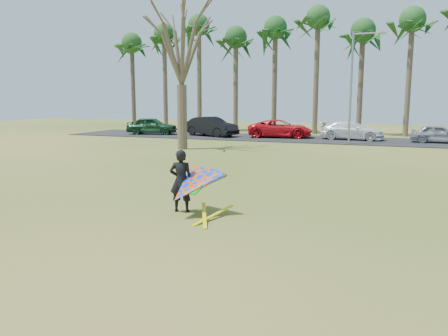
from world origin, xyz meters
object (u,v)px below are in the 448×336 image
(car_0, at_px, (152,126))
(car_4, at_px, (439,134))
(streetlight, at_px, (354,82))
(car_1, at_px, (211,126))
(car_2, at_px, (280,129))
(kite_flyer, at_px, (190,185))
(car_3, at_px, (352,131))
(bare_tree_left, at_px, (181,42))

(car_0, distance_m, car_4, 24.03)
(streetlight, relative_size, car_1, 1.57)
(streetlight, xyz_separation_m, car_2, (-6.10, 3.34, -3.65))
(car_0, bearing_deg, car_2, -100.14)
(car_4, relative_size, kite_flyer, 1.64)
(car_3, bearing_deg, kite_flyer, 179.98)
(car_1, relative_size, car_3, 1.02)
(car_3, xyz_separation_m, kite_flyer, (-2.21, -25.33, 0.07))
(kite_flyer, bearing_deg, car_3, 85.01)
(car_2, bearing_deg, kite_flyer, 179.34)
(kite_flyer, bearing_deg, streetlight, 83.53)
(kite_flyer, bearing_deg, car_2, 98.17)
(car_0, height_order, car_1, car_1)
(bare_tree_left, distance_m, streetlight, 12.58)
(bare_tree_left, distance_m, car_0, 13.70)
(bare_tree_left, xyz_separation_m, car_1, (-1.99, 9.58, -6.02))
(bare_tree_left, distance_m, car_1, 11.49)
(car_1, distance_m, car_4, 18.16)
(streetlight, xyz_separation_m, kite_flyer, (-2.48, -21.86, -3.61))
(car_4, bearing_deg, car_2, 92.57)
(car_4, bearing_deg, kite_flyer, 164.94)
(streetlight, height_order, car_3, streetlight)
(streetlight, bearing_deg, bare_tree_left, -145.43)
(car_3, distance_m, kite_flyer, 25.43)
(bare_tree_left, height_order, car_0, bare_tree_left)
(car_1, xyz_separation_m, car_3, (11.89, 0.90, -0.11))
(car_3, bearing_deg, car_0, 98.33)
(car_0, bearing_deg, bare_tree_left, -154.72)
(car_1, xyz_separation_m, kite_flyer, (9.67, -24.44, -0.04))
(car_3, bearing_deg, bare_tree_left, 141.61)
(car_1, relative_size, car_2, 0.94)
(car_0, distance_m, car_1, 5.86)
(bare_tree_left, relative_size, kite_flyer, 4.06)
(bare_tree_left, relative_size, streetlight, 1.21)
(car_0, xyz_separation_m, car_4, (24.02, 0.67, -0.12))
(car_0, relative_size, car_2, 0.85)
(car_0, height_order, kite_flyer, kite_flyer)
(streetlight, relative_size, car_4, 2.04)
(car_0, xyz_separation_m, car_3, (17.75, 1.04, -0.06))
(car_2, height_order, kite_flyer, kite_flyer)
(car_0, bearing_deg, kite_flyer, -161.90)
(kite_flyer, bearing_deg, car_0, 122.60)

